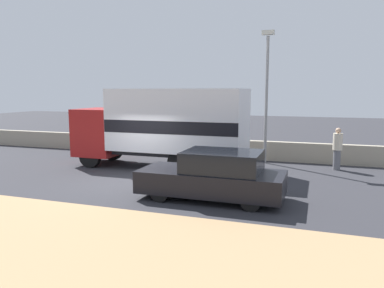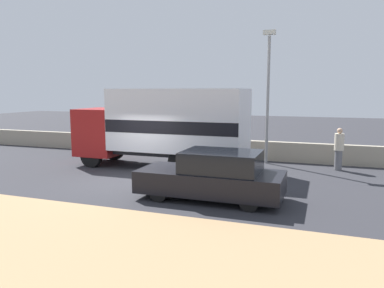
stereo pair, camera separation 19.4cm
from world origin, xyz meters
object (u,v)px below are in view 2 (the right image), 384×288
(street_lamp, at_px, (268,87))
(car_hatchback, at_px, (213,176))
(pedestrian, at_px, (339,148))
(box_truck, at_px, (166,125))

(street_lamp, distance_m, car_hatchback, 7.27)
(car_hatchback, bearing_deg, pedestrian, -122.34)
(box_truck, height_order, car_hatchback, box_truck)
(street_lamp, relative_size, car_hatchback, 1.35)
(box_truck, bearing_deg, street_lamp, -146.42)
(box_truck, relative_size, pedestrian, 4.20)
(street_lamp, height_order, pedestrian, street_lamp)
(street_lamp, height_order, box_truck, street_lamp)
(box_truck, xyz_separation_m, car_hatchback, (3.38, -3.97, -1.19))
(box_truck, bearing_deg, car_hatchback, 130.37)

